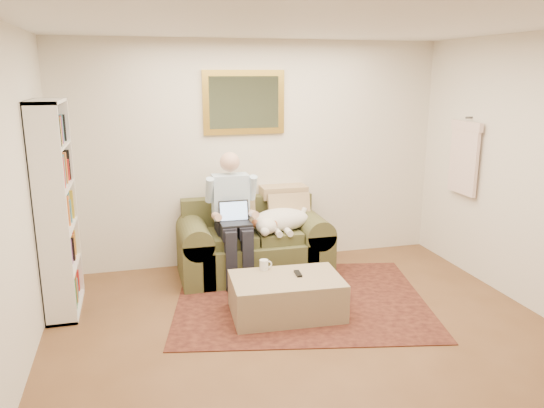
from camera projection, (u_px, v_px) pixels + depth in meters
name	position (u px, v px, depth m)	size (l,w,h in m)	color
room_shell	(315.00, 193.00, 4.20)	(4.51, 5.00, 2.61)	brown
rug	(300.00, 299.00, 5.35)	(2.47, 1.97, 0.01)	black
sofa	(254.00, 249.00, 6.00)	(1.66, 0.85, 1.00)	brown
seated_man	(234.00, 219.00, 5.69)	(0.55, 0.78, 1.40)	#8CB5D8
laptop	(235.00, 218.00, 5.62)	(0.32, 0.26, 0.23)	black
sleeping_dog	(281.00, 220.00, 5.91)	(0.69, 0.43, 0.25)	white
ottoman	(286.00, 296.00, 4.98)	(1.02, 0.65, 0.37)	tan
coffee_mug	(264.00, 265.00, 5.13)	(0.08, 0.08, 0.10)	white
tv_remote	(298.00, 274.00, 5.01)	(0.05, 0.15, 0.02)	black
bookshelf	(56.00, 209.00, 4.92)	(0.28, 0.80, 2.00)	white
wall_mirror	(244.00, 102.00, 6.01)	(0.94, 0.04, 0.72)	gold
hanging_shirt	(464.00, 154.00, 5.90)	(0.06, 0.52, 0.90)	#FDE0D1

